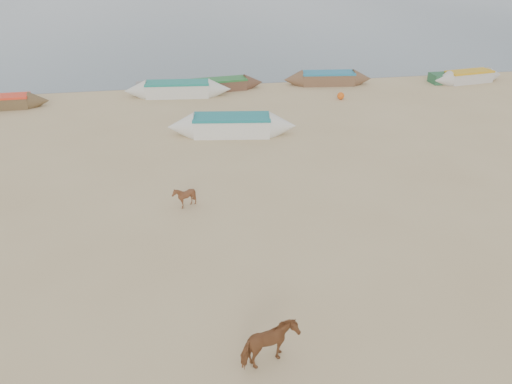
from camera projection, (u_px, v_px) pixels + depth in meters
ground at (281, 285)px, 14.27m from camera, size 140.00×140.00×0.00m
cow_adult at (269, 345)px, 11.40m from camera, size 1.48×1.06×1.14m
calf_front at (184, 197)px, 18.24m from camera, size 0.91×0.84×0.86m
near_canoe at (232, 125)px, 25.00m from camera, size 6.62×2.42×0.99m
waterline_canoes at (213, 85)px, 32.15m from camera, size 57.86×4.24×0.93m
beach_clutter at (294, 86)px, 32.35m from camera, size 45.95×4.65×0.64m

